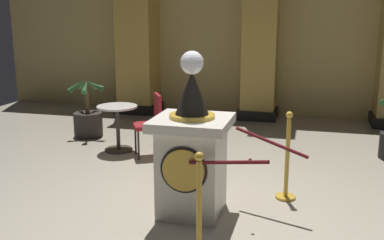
# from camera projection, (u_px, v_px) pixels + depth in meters

# --- Properties ---
(ground_plane) EXTENTS (12.21, 12.21, 0.00)m
(ground_plane) POSITION_uv_depth(u_px,v_px,m) (208.00, 207.00, 5.12)
(ground_plane) COLOR #B2A893
(back_wall) EXTENTS (12.21, 0.16, 4.02)m
(back_wall) POSITION_uv_depth(u_px,v_px,m) (263.00, 21.00, 9.55)
(back_wall) COLOR tan
(back_wall) RESTS_ON ground_plane
(pedestal_clock) EXTENTS (0.81, 0.81, 1.77)m
(pedestal_clock) POSITION_uv_depth(u_px,v_px,m) (192.00, 154.00, 4.84)
(pedestal_clock) COLOR silver
(pedestal_clock) RESTS_ON ground_plane
(stanchion_near) EXTENTS (0.24, 0.24, 1.00)m
(stanchion_near) POSITION_uv_depth(u_px,v_px,m) (199.00, 223.00, 3.97)
(stanchion_near) COLOR gold
(stanchion_near) RESTS_ON ground_plane
(stanchion_far) EXTENTS (0.24, 0.24, 1.06)m
(stanchion_far) POSITION_uv_depth(u_px,v_px,m) (287.00, 168.00, 5.30)
(stanchion_far) COLOR gold
(stanchion_far) RESTS_ON ground_plane
(velvet_rope) EXTENTS (1.15, 1.17, 0.22)m
(velvet_rope) POSITION_uv_depth(u_px,v_px,m) (250.00, 152.00, 4.54)
(velvet_rope) COLOR #591419
(column_left) EXTENTS (0.94, 0.94, 3.86)m
(column_left) POSITION_uv_depth(u_px,v_px,m) (138.00, 25.00, 9.85)
(column_left) COLOR black
(column_left) RESTS_ON ground_plane
(column_centre_rear) EXTENTS (0.82, 0.82, 3.86)m
(column_centre_rear) POSITION_uv_depth(u_px,v_px,m) (261.00, 25.00, 9.18)
(column_centre_rear) COLOR black
(column_centre_rear) RESTS_ON ground_plane
(potted_palm_left) EXTENTS (0.63, 0.65, 1.08)m
(potted_palm_left) POSITION_uv_depth(u_px,v_px,m) (88.00, 119.00, 8.09)
(potted_palm_left) COLOR #2D2823
(potted_palm_left) RESTS_ON ground_plane
(cafe_table) EXTENTS (0.64, 0.64, 0.73)m
(cafe_table) POSITION_uv_depth(u_px,v_px,m) (118.00, 122.00, 7.17)
(cafe_table) COLOR #332D28
(cafe_table) RESTS_ON ground_plane
(cafe_chair_red) EXTENTS (0.55, 0.55, 0.96)m
(cafe_chair_red) POSITION_uv_depth(u_px,v_px,m) (152.00, 120.00, 6.89)
(cafe_chair_red) COLOR black
(cafe_chair_red) RESTS_ON ground_plane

